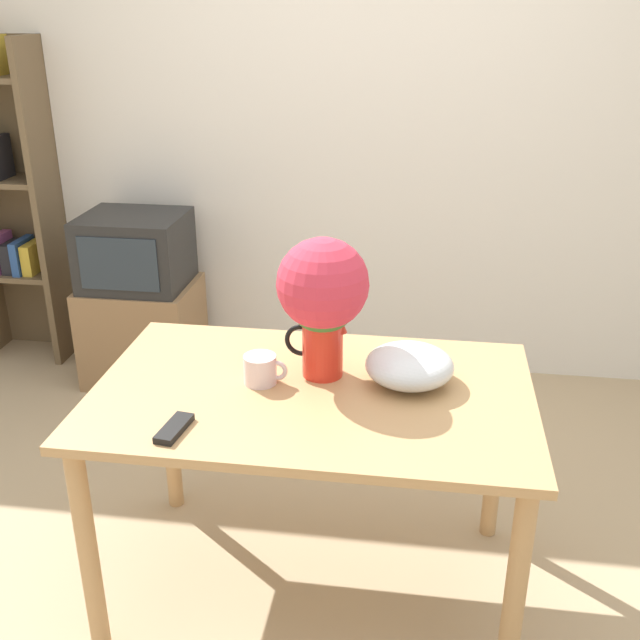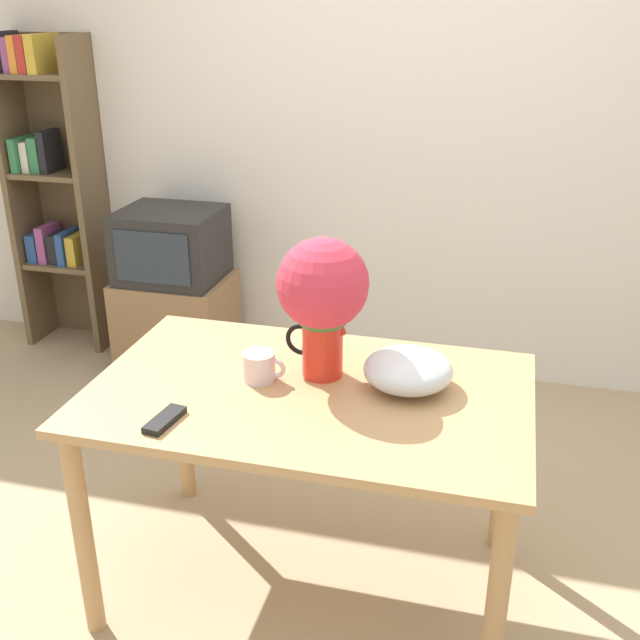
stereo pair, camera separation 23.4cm
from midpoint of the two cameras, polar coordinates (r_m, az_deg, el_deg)
The scene contains 10 objects.
ground_plane at distance 2.84m, azimuth 2.69°, elevation -18.32°, with size 12.00×12.00×0.00m, color tan.
wall_back at distance 3.85m, azimuth 8.53°, elevation 14.27°, with size 8.00×0.05×2.60m.
table at distance 2.38m, azimuth 2.00°, elevation -7.55°, with size 1.36×0.86×0.77m.
flower_vase at distance 2.30m, azimuth 3.11°, elevation 1.92°, with size 0.29×0.29×0.46m.
coffee_mug at distance 2.36m, azimuth -1.78°, elevation -3.63°, with size 0.14×0.10×0.09m.
white_bowl at distance 2.35m, azimuth 9.59°, elevation -3.80°, with size 0.28×0.28×0.12m.
remote_control at distance 2.17m, azimuth -8.74°, elevation -7.61°, with size 0.07×0.16×0.02m.
tv_stand at distance 4.10m, azimuth -9.20°, elevation -0.33°, with size 0.57×0.47×0.53m.
tv_set at distance 3.94m, azimuth -9.63°, elevation 5.63°, with size 0.51×0.45×0.37m.
bookshelf at distance 4.43m, azimuth -18.18°, elevation 10.01°, with size 0.48×0.29×1.74m.
Camera 2 is at (0.53, -2.06, 1.89)m, focal length 42.00 mm.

